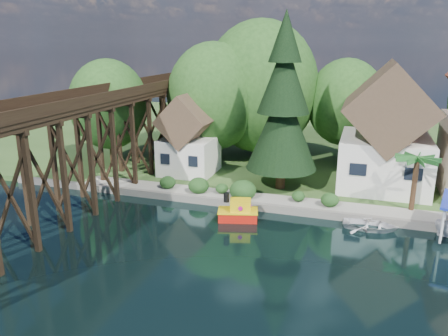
# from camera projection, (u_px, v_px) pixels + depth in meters

# --- Properties ---
(ground) EXTENTS (140.00, 140.00, 0.00)m
(ground) POSITION_uv_depth(u_px,v_px,m) (266.00, 261.00, 26.94)
(ground) COLOR black
(ground) RESTS_ON ground
(bank) EXTENTS (140.00, 52.00, 0.50)m
(bank) POSITION_uv_depth(u_px,v_px,m) (322.00, 141.00, 57.91)
(bank) COLOR #2F4B1E
(bank) RESTS_ON ground
(seawall) EXTENTS (60.00, 0.40, 0.62)m
(seawall) POSITION_uv_depth(u_px,v_px,m) (341.00, 216.00, 32.97)
(seawall) COLOR slate
(seawall) RESTS_ON ground
(promenade) EXTENTS (50.00, 2.60, 0.06)m
(promenade) POSITION_uv_depth(u_px,v_px,m) (369.00, 211.00, 33.51)
(promenade) COLOR gray
(promenade) RESTS_ON bank
(trestle_bridge) EXTENTS (4.12, 44.18, 9.30)m
(trestle_bridge) POSITION_uv_depth(u_px,v_px,m) (86.00, 141.00, 34.88)
(trestle_bridge) COLOR black
(trestle_bridge) RESTS_ON ground
(house_left) EXTENTS (7.64, 8.64, 11.02)m
(house_left) POSITION_uv_depth(u_px,v_px,m) (386.00, 135.00, 38.03)
(house_left) COLOR white
(house_left) RESTS_ON bank
(shed) EXTENTS (5.09, 5.40, 7.85)m
(shed) POSITION_uv_depth(u_px,v_px,m) (189.00, 140.00, 42.35)
(shed) COLOR white
(shed) RESTS_ON bank
(bg_trees) EXTENTS (49.90, 13.30, 10.57)m
(bg_trees) POSITION_uv_depth(u_px,v_px,m) (324.00, 100.00, 43.99)
(bg_trees) COLOR #382314
(bg_trees) RESTS_ON bank
(shrubs) EXTENTS (15.76, 2.47, 1.70)m
(shrubs) POSITION_uv_depth(u_px,v_px,m) (237.00, 188.00, 36.40)
(shrubs) COLOR #1A3C15
(shrubs) RESTS_ON bank
(conifer) EXTENTS (6.11, 6.11, 15.04)m
(conifer) POSITION_uv_depth(u_px,v_px,m) (283.00, 106.00, 36.75)
(conifer) COLOR #382314
(conifer) RESTS_ON bank
(palm_tree) EXTENTS (3.21, 3.21, 4.55)m
(palm_tree) POSITION_uv_depth(u_px,v_px,m) (417.00, 161.00, 32.54)
(palm_tree) COLOR #382314
(palm_tree) RESTS_ON bank
(tugboat) EXTENTS (3.31, 2.34, 2.17)m
(tugboat) POSITION_uv_depth(u_px,v_px,m) (238.00, 212.00, 32.93)
(tugboat) COLOR red
(tugboat) RESTS_ON ground
(boat_white_a) EXTENTS (3.91, 2.82, 0.80)m
(boat_white_a) POSITION_uv_depth(u_px,v_px,m) (371.00, 224.00, 31.38)
(boat_white_a) COLOR silver
(boat_white_a) RESTS_ON ground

